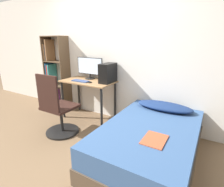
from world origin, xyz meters
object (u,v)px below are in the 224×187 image
Objects in this scene: office_chair at (58,112)px; monitor at (90,67)px; bed at (150,142)px; bookshelf at (54,75)px; keyboard at (80,81)px; pc_tower at (108,73)px.

monitor is (-0.05, 0.96, 0.62)m from office_chair.
bookshelf is at bearing 163.69° from bed.
monitor reaches higher than office_chair.
keyboard is at bearing 162.49° from bed.
monitor reaches higher than bed.
bed is at bearing 6.26° from office_chair.
bookshelf is 4.62× the size of keyboard.
office_chair is at bearing -173.74° from bed.
bookshelf is 1.05m from monitor.
office_chair is at bearing -87.27° from monitor.
bed is at bearing -26.73° from monitor.
bookshelf is 1.56× the size of office_chair.
office_chair is at bearing -40.94° from bookshelf.
bed is at bearing -32.91° from pc_tower.
bookshelf reaches higher than keyboard.
keyboard is 0.95× the size of pc_tower.
monitor is 1.64× the size of pc_tower.
keyboard is (1.01, -0.26, 0.04)m from bookshelf.
monitor is at bearing 92.73° from office_chair.
pc_tower is (-1.08, 0.70, 0.72)m from bed.
monitor is 1.72× the size of keyboard.
pc_tower is (0.49, -0.09, -0.06)m from monitor.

